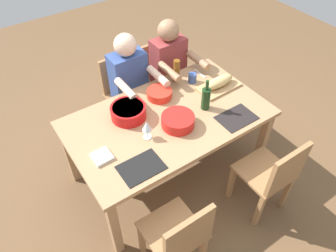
{
  "coord_description": "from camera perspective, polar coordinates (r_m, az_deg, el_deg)",
  "views": [
    {
      "loc": [
        -1.12,
        -1.65,
        2.6
      ],
      "look_at": [
        0.0,
        0.0,
        0.63
      ],
      "focal_mm": 34.42,
      "sensor_mm": 36.0,
      "label": 1
    }
  ],
  "objects": [
    {
      "name": "chair_near_left",
      "position": [
        2.36,
        1.98,
        -18.91
      ],
      "size": [
        0.4,
        0.4,
        0.85
      ],
      "color": "#9E7044",
      "rests_on": "ground_plane"
    },
    {
      "name": "ground_plane",
      "position": [
        3.27,
        -0.0,
        -7.87
      ],
      "size": [
        8.0,
        8.0,
        0.0
      ],
      "primitive_type": "plane",
      "color": "brown"
    },
    {
      "name": "napkin_stack",
      "position": [
        2.45,
        -11.64,
        -5.34
      ],
      "size": [
        0.14,
        0.14,
        0.02
      ],
      "primitive_type": "cube",
      "rotation": [
        0.0,
        0.0,
        0.03
      ],
      "color": "white",
      "rests_on": "dining_table"
    },
    {
      "name": "chair_far_right",
      "position": [
        3.62,
        -1.24,
        8.86
      ],
      "size": [
        0.4,
        0.4,
        0.85
      ],
      "color": "#9E7044",
      "rests_on": "ground_plane"
    },
    {
      "name": "placemat_near_left",
      "position": [
        2.36,
        -4.77,
        -7.32
      ],
      "size": [
        0.32,
        0.23,
        0.01
      ],
      "primitive_type": "cube",
      "color": "black",
      "rests_on": "dining_table"
    },
    {
      "name": "wine_glass",
      "position": [
        2.48,
        -3.78,
        -0.12
      ],
      "size": [
        0.08,
        0.08,
        0.17
      ],
      "color": "silver",
      "rests_on": "dining_table"
    },
    {
      "name": "bread_loaf",
      "position": [
        3.03,
        9.05,
        7.72
      ],
      "size": [
        0.32,
        0.12,
        0.09
      ],
      "primitive_type": "ellipsoid",
      "rotation": [
        0.0,
        0.0,
        0.04
      ],
      "color": "tan",
      "rests_on": "cutting_board"
    },
    {
      "name": "placemat_near_right",
      "position": [
        2.77,
        12.03,
        1.44
      ],
      "size": [
        0.32,
        0.23,
        0.01
      ],
      "primitive_type": "cube",
      "color": "black",
      "rests_on": "dining_table"
    },
    {
      "name": "serving_bowl_greens",
      "position": [
        2.61,
        1.77,
        1.04
      ],
      "size": [
        0.27,
        0.27,
        0.09
      ],
      "color": "red",
      "rests_on": "dining_table"
    },
    {
      "name": "cutting_board",
      "position": [
        3.06,
        8.93,
        6.89
      ],
      "size": [
        0.41,
        0.24,
        0.02
      ],
      "primitive_type": "cube",
      "rotation": [
        0.0,
        0.0,
        0.04
      ],
      "color": "tan",
      "rests_on": "dining_table"
    },
    {
      "name": "wine_bottle",
      "position": [
        2.76,
        6.72,
        4.91
      ],
      "size": [
        0.08,
        0.08,
        0.29
      ],
      "color": "#193819",
      "rests_on": "dining_table"
    },
    {
      "name": "fork_far_right",
      "position": [
        3.22,
        5.6,
        9.28
      ],
      "size": [
        0.02,
        0.17,
        0.01
      ],
      "primitive_type": "cube",
      "rotation": [
        0.0,
        0.0,
        0.02
      ],
      "color": "silver",
      "rests_on": "dining_table"
    },
    {
      "name": "diner_far_right",
      "position": [
        3.37,
        0.46,
        10.32
      ],
      "size": [
        0.41,
        0.53,
        1.2
      ],
      "color": "#2D2D38",
      "rests_on": "ground_plane"
    },
    {
      "name": "cup_far_right",
      "position": [
        3.08,
        4.34,
        8.49
      ],
      "size": [
        0.08,
        0.08,
        0.09
      ],
      "primitive_type": "cylinder",
      "color": "#334C8C",
      "rests_on": "dining_table"
    },
    {
      "name": "serving_bowl_pasta",
      "position": [
        2.7,
        -7.05,
        2.62
      ],
      "size": [
        0.3,
        0.3,
        0.11
      ],
      "color": "red",
      "rests_on": "dining_table"
    },
    {
      "name": "dining_table",
      "position": [
        2.78,
        -0.0,
        0.42
      ],
      "size": [
        1.7,
        1.0,
        0.74
      ],
      "color": "#A87F56",
      "rests_on": "ground_plane"
    },
    {
      "name": "diner_far_center",
      "position": [
        3.17,
        -6.56,
        7.57
      ],
      "size": [
        0.41,
        0.53,
        1.2
      ],
      "color": "#2D2D38",
      "rests_on": "ground_plane"
    },
    {
      "name": "beer_bottle",
      "position": [
        3.06,
        1.53,
        9.79
      ],
      "size": [
        0.06,
        0.06,
        0.22
      ],
      "primitive_type": "cylinder",
      "color": "brown",
      "rests_on": "dining_table"
    },
    {
      "name": "serving_bowl_fruit",
      "position": [
        2.9,
        -1.53,
        5.82
      ],
      "size": [
        0.23,
        0.23,
        0.07
      ],
      "color": "red",
      "rests_on": "dining_table"
    },
    {
      "name": "chair_far_center",
      "position": [
        3.44,
        -7.79,
        6.21
      ],
      "size": [
        0.4,
        0.4,
        0.85
      ],
      "color": "#9E7044",
      "rests_on": "ground_plane"
    },
    {
      "name": "chair_near_right",
      "position": [
        2.77,
        18.03,
        -8.2
      ],
      "size": [
        0.4,
        0.4,
        0.85
      ],
      "color": "#9E7044",
      "rests_on": "ground_plane"
    }
  ]
}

